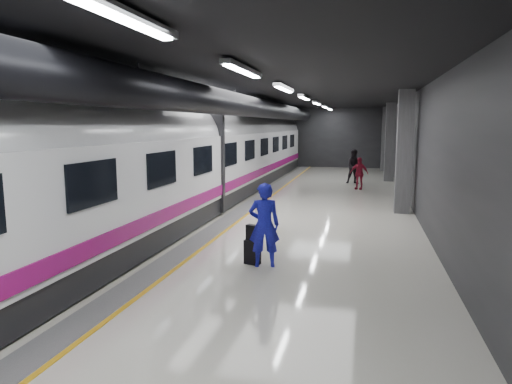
# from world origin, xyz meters

# --- Properties ---
(ground) EXTENTS (40.00, 40.00, 0.00)m
(ground) POSITION_xyz_m (0.00, 0.00, 0.00)
(ground) COLOR beige
(ground) RESTS_ON ground
(platform_hall) EXTENTS (10.02, 40.02, 4.51)m
(platform_hall) POSITION_xyz_m (-0.29, 0.96, 3.54)
(platform_hall) COLOR black
(platform_hall) RESTS_ON ground
(train) EXTENTS (3.05, 38.00, 4.05)m
(train) POSITION_xyz_m (-3.25, -0.00, 2.07)
(train) COLOR black
(train) RESTS_ON ground
(traveler_main) EXTENTS (0.80, 0.63, 1.95)m
(traveler_main) POSITION_xyz_m (0.97, -5.56, 0.97)
(traveler_main) COLOR #1A1FCA
(traveler_main) RESTS_ON ground
(suitcase_main) EXTENTS (0.40, 0.32, 0.58)m
(suitcase_main) POSITION_xyz_m (0.66, -5.46, 0.29)
(suitcase_main) COLOR black
(suitcase_main) RESTS_ON ground
(shoulder_bag) EXTENTS (0.31, 0.25, 0.37)m
(shoulder_bag) POSITION_xyz_m (0.66, -5.49, 0.76)
(shoulder_bag) COLOR black
(shoulder_bag) RESTS_ON suitcase_main
(traveler_far_a) EXTENTS (1.05, 0.89, 1.90)m
(traveler_far_a) POSITION_xyz_m (2.63, 10.22, 0.95)
(traveler_far_a) COLOR black
(traveler_far_a) RESTS_ON ground
(traveler_far_b) EXTENTS (1.03, 0.67, 1.63)m
(traveler_far_b) POSITION_xyz_m (2.90, 8.02, 0.81)
(traveler_far_b) COLOR maroon
(traveler_far_b) RESTS_ON ground
(suitcase_far) EXTENTS (0.30, 0.20, 0.45)m
(suitcase_far) POSITION_xyz_m (2.83, 14.64, 0.22)
(suitcase_far) COLOR black
(suitcase_far) RESTS_ON ground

